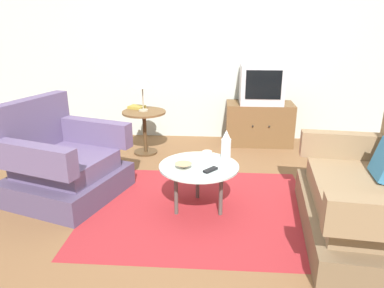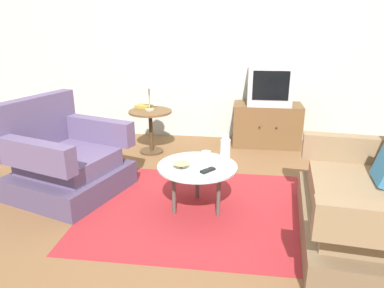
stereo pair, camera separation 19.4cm
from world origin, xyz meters
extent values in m
plane|color=brown|center=(0.00, 0.00, 0.00)|extent=(16.00, 16.00, 0.00)
cube|color=#B2BCB2|center=(0.00, 2.38, 1.35)|extent=(9.00, 0.12, 2.70)
cube|color=maroon|center=(-0.02, 0.11, 0.00)|extent=(2.06, 1.73, 0.00)
cube|color=#4B3E5C|center=(-1.33, 0.30, 0.12)|extent=(1.20, 1.23, 0.24)
cube|color=#5B4C70|center=(-1.33, 0.30, 0.33)|extent=(0.98, 0.92, 0.18)
cube|color=#5B4C70|center=(-1.71, 0.43, 0.68)|extent=(0.45, 0.98, 0.52)
cube|color=#5B4C70|center=(-1.47, -0.10, 0.55)|extent=(0.93, 0.43, 0.26)
cube|color=#5B4C70|center=(-1.20, 0.70, 0.55)|extent=(0.93, 0.43, 0.26)
cube|color=brown|center=(1.29, -0.24, 0.12)|extent=(1.02, 1.59, 0.24)
cube|color=#846B4C|center=(1.29, -0.24, 0.33)|extent=(0.85, 1.30, 0.18)
cube|color=#846B4C|center=(1.37, 0.44, 0.54)|extent=(0.87, 0.23, 0.24)
cylinder|color=#B2C6C1|center=(-0.02, 0.11, 0.43)|extent=(0.72, 0.72, 0.02)
cylinder|color=#4C4742|center=(-0.04, 0.33, 0.21)|extent=(0.04, 0.04, 0.42)
cylinder|color=#4C4742|center=(-0.22, 0.00, 0.21)|extent=(0.04, 0.04, 0.42)
cylinder|color=#4C4742|center=(0.18, 0.01, 0.21)|extent=(0.04, 0.04, 0.42)
cylinder|color=brown|center=(-0.80, 1.55, 0.55)|extent=(0.56, 0.56, 0.02)
cylinder|color=#47311C|center=(-0.80, 1.55, 0.27)|extent=(0.05, 0.05, 0.54)
cylinder|color=#47311C|center=(-0.80, 1.55, 0.01)|extent=(0.31, 0.31, 0.02)
cube|color=brown|center=(0.72, 2.05, 0.29)|extent=(0.92, 0.46, 0.58)
sphere|color=black|center=(0.61, 1.81, 0.32)|extent=(0.02, 0.02, 0.02)
sphere|color=black|center=(0.83, 1.81, 0.32)|extent=(0.02, 0.02, 0.02)
cube|color=#B7B7BC|center=(0.72, 2.04, 0.84)|extent=(0.57, 0.43, 0.52)
cube|color=black|center=(0.72, 1.82, 0.88)|extent=(0.46, 0.01, 0.37)
cylinder|color=#9E937A|center=(-0.81, 1.57, 0.58)|extent=(0.12, 0.12, 0.02)
cylinder|color=#9E937A|center=(-0.81, 1.57, 0.73)|extent=(0.02, 0.02, 0.29)
cone|color=beige|center=(-0.81, 1.57, 0.94)|extent=(0.24, 0.24, 0.13)
cylinder|color=white|center=(0.22, 0.27, 0.53)|extent=(0.09, 0.09, 0.20)
cone|color=white|center=(0.22, 0.27, 0.68)|extent=(0.08, 0.08, 0.09)
cylinder|color=white|center=(0.05, 0.23, 0.48)|extent=(0.09, 0.09, 0.09)
torus|color=white|center=(0.11, 0.23, 0.48)|extent=(0.06, 0.01, 0.06)
cone|color=tan|center=(-0.15, 0.04, 0.46)|extent=(0.15, 0.15, 0.04)
cube|color=black|center=(0.08, -0.01, 0.45)|extent=(0.13, 0.14, 0.02)
cube|color=olive|center=(-0.93, 1.71, 0.58)|extent=(0.24, 0.21, 0.03)
camera|label=1|loc=(0.12, -2.87, 1.66)|focal=33.66mm
camera|label=2|loc=(0.32, -2.85, 1.66)|focal=33.66mm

